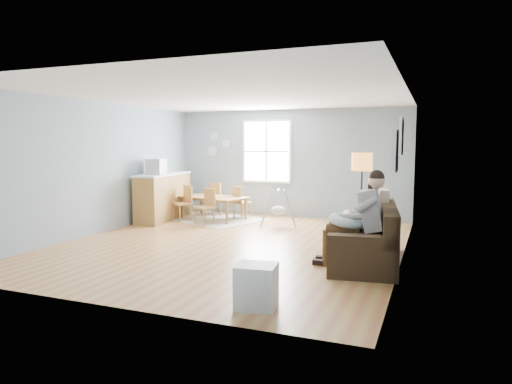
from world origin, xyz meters
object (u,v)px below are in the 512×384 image
at_px(dining_table, 213,208).
at_px(chair_se, 207,204).
at_px(chair_nw, 218,197).
at_px(sofa, 368,242).
at_px(baby_swing, 278,210).
at_px(floor_lamp, 362,170).
at_px(chair_ne, 240,200).
at_px(monitor, 156,167).
at_px(storage_cube, 256,286).
at_px(chair_sw, 184,201).
at_px(father, 359,215).
at_px(toddler, 364,211).
at_px(counter, 163,196).

bearing_deg(dining_table, chair_se, -60.86).
bearing_deg(chair_nw, sofa, -38.48).
relative_size(dining_table, chair_nw, 1.88).
distance_m(sofa, baby_swing, 3.44).
bearing_deg(dining_table, chair_nw, 118.90).
bearing_deg(baby_swing, floor_lamp, -42.18).
distance_m(chair_ne, monitor, 2.21).
distance_m(dining_table, chair_se, 0.71).
xyz_separation_m(chair_nw, monitor, (-0.86, -1.51, 0.84)).
height_order(dining_table, chair_nw, chair_nw).
height_order(storage_cube, chair_se, chair_se).
distance_m(floor_lamp, chair_sw, 4.89).
relative_size(father, chair_sw, 1.73).
distance_m(chair_sw, monitor, 1.07).
bearing_deg(toddler, chair_sw, 154.60).
distance_m(floor_lamp, dining_table, 4.60).
bearing_deg(storage_cube, dining_table, 121.40).
distance_m(dining_table, baby_swing, 1.79).
height_order(dining_table, baby_swing, baby_swing).
distance_m(chair_nw, counter, 1.46).
bearing_deg(chair_se, chair_nw, 105.42).
distance_m(father, counter, 5.75).
relative_size(father, baby_swing, 1.44).
xyz_separation_m(sofa, chair_nw, (-4.29, 3.41, 0.16)).
xyz_separation_m(storage_cube, monitor, (-4.26, 4.42, 1.07)).
height_order(father, chair_se, father).
height_order(storage_cube, counter, counter).
height_order(floor_lamp, chair_se, floor_lamp).
distance_m(chair_ne, baby_swing, 1.36).
height_order(sofa, monitor, monitor).
bearing_deg(chair_nw, chair_ne, -20.03).
bearing_deg(chair_sw, counter, -170.93).
bearing_deg(monitor, counter, 98.84).
xyz_separation_m(dining_table, counter, (-1.10, -0.47, 0.29)).
distance_m(floor_lamp, chair_se, 4.11).
height_order(sofa, chair_nw, sofa).
height_order(chair_nw, baby_swing, chair_nw).
distance_m(storage_cube, baby_swing, 5.24).
xyz_separation_m(chair_nw, counter, (-0.92, -1.13, 0.10)).
height_order(toddler, chair_nw, toddler).
relative_size(toddler, floor_lamp, 0.55).
xyz_separation_m(storage_cube, counter, (-4.32, 4.80, 0.33)).
bearing_deg(counter, dining_table, 23.14).
bearing_deg(counter, toddler, -22.21).
bearing_deg(monitor, chair_nw, 60.37).
distance_m(counter, baby_swing, 2.89).
bearing_deg(chair_ne, chair_sw, -145.66).
bearing_deg(father, chair_sw, 149.53).
bearing_deg(chair_sw, storage_cube, -52.26).
bearing_deg(monitor, chair_ne, 37.62).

